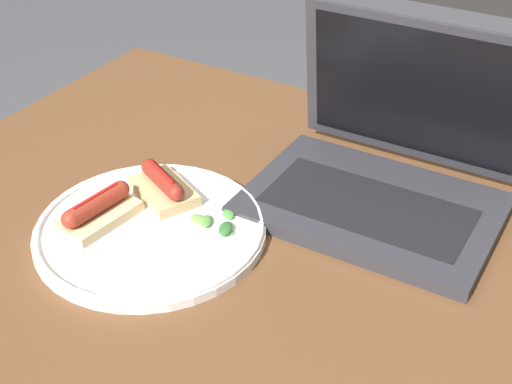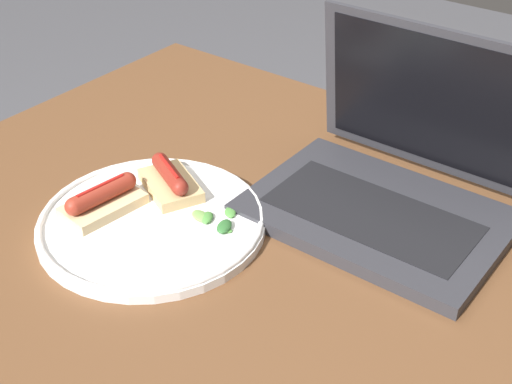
% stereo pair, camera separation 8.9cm
% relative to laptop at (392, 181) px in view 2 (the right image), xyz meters
% --- Properties ---
extents(desk, '(1.07, 0.78, 0.72)m').
position_rel_laptop_xyz_m(desk, '(-0.09, -0.13, -0.11)').
color(desk, brown).
rests_on(desk, ground_plane).
extents(laptop, '(0.33, 0.26, 0.23)m').
position_rel_laptop_xyz_m(laptop, '(0.00, 0.00, 0.00)').
color(laptop, '#2D2D33').
rests_on(laptop, desk).
extents(plate, '(0.30, 0.30, 0.02)m').
position_rel_laptop_xyz_m(plate, '(-0.22, -0.23, -0.03)').
color(plate, white).
rests_on(plate, desk).
extents(sausage_toast_left, '(0.07, 0.11, 0.04)m').
position_rel_laptop_xyz_m(sausage_toast_left, '(-0.29, -0.25, -0.01)').
color(sausage_toast_left, '#D6B784').
rests_on(sausage_toast_left, plate).
extents(sausage_toast_middle, '(0.12, 0.10, 0.04)m').
position_rel_laptop_xyz_m(sausage_toast_middle, '(-0.25, -0.16, -0.01)').
color(sausage_toast_middle, tan).
rests_on(sausage_toast_middle, plate).
extents(salad_pile, '(0.07, 0.06, 0.01)m').
position_rel_laptop_xyz_m(salad_pile, '(-0.16, -0.18, -0.03)').
color(salad_pile, '#2D662D').
rests_on(salad_pile, plate).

